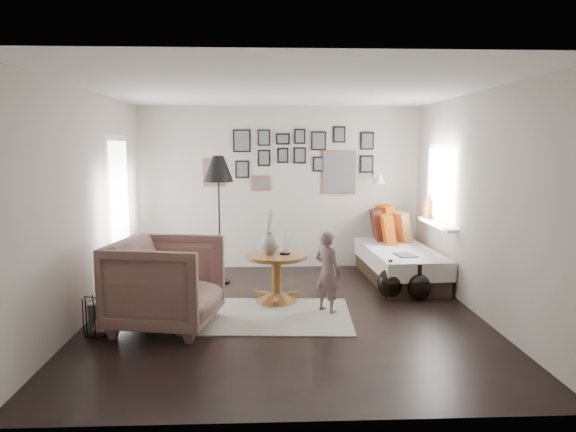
{
  "coord_description": "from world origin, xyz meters",
  "views": [
    {
      "loc": [
        -0.23,
        -5.85,
        1.97
      ],
      "look_at": [
        0.05,
        0.5,
        1.1
      ],
      "focal_mm": 32.0,
      "sensor_mm": 36.0,
      "label": 1
    }
  ],
  "objects_px": {
    "daybed": "(396,257)",
    "child": "(327,272)",
    "vase": "(270,241)",
    "floor_lamp": "(218,174)",
    "pedestal_table": "(276,280)",
    "demijohn_large": "(390,283)",
    "demijohn_small": "(419,287)",
    "magazine_basket": "(99,316)",
    "armchair": "(166,283)"
  },
  "relations": [
    {
      "from": "armchair",
      "to": "demijohn_large",
      "type": "relative_size",
      "value": 2.11
    },
    {
      "from": "vase",
      "to": "armchair",
      "type": "height_order",
      "value": "vase"
    },
    {
      "from": "vase",
      "to": "child",
      "type": "xyz_separation_m",
      "value": [
        0.68,
        -0.45,
        -0.29
      ]
    },
    {
      "from": "daybed",
      "to": "child",
      "type": "bearing_deg",
      "value": -131.02
    },
    {
      "from": "daybed",
      "to": "magazine_basket",
      "type": "height_order",
      "value": "daybed"
    },
    {
      "from": "demijohn_large",
      "to": "child",
      "type": "relative_size",
      "value": 0.52
    },
    {
      "from": "vase",
      "to": "floor_lamp",
      "type": "relative_size",
      "value": 0.3
    },
    {
      "from": "daybed",
      "to": "demijohn_large",
      "type": "relative_size",
      "value": 4.3
    },
    {
      "from": "vase",
      "to": "demijohn_small",
      "type": "height_order",
      "value": "vase"
    },
    {
      "from": "daybed",
      "to": "magazine_basket",
      "type": "bearing_deg",
      "value": -152.76
    },
    {
      "from": "daybed",
      "to": "vase",
      "type": "bearing_deg",
      "value": -152.68
    },
    {
      "from": "vase",
      "to": "demijohn_large",
      "type": "height_order",
      "value": "vase"
    },
    {
      "from": "armchair",
      "to": "demijohn_small",
      "type": "height_order",
      "value": "armchair"
    },
    {
      "from": "pedestal_table",
      "to": "floor_lamp",
      "type": "bearing_deg",
      "value": 129.88
    },
    {
      "from": "magazine_basket",
      "to": "demijohn_small",
      "type": "height_order",
      "value": "demijohn_small"
    },
    {
      "from": "pedestal_table",
      "to": "floor_lamp",
      "type": "height_order",
      "value": "floor_lamp"
    },
    {
      "from": "pedestal_table",
      "to": "armchair",
      "type": "bearing_deg",
      "value": -144.34
    },
    {
      "from": "floor_lamp",
      "to": "demijohn_large",
      "type": "height_order",
      "value": "floor_lamp"
    },
    {
      "from": "vase",
      "to": "demijohn_large",
      "type": "bearing_deg",
      "value": 2.69
    },
    {
      "from": "magazine_basket",
      "to": "pedestal_table",
      "type": "bearing_deg",
      "value": 28.32
    },
    {
      "from": "daybed",
      "to": "demijohn_small",
      "type": "relative_size",
      "value": 4.72
    },
    {
      "from": "vase",
      "to": "child",
      "type": "distance_m",
      "value": 0.86
    },
    {
      "from": "armchair",
      "to": "floor_lamp",
      "type": "distance_m",
      "value": 2.17
    },
    {
      "from": "daybed",
      "to": "child",
      "type": "xyz_separation_m",
      "value": [
        -1.23,
        -1.55,
        0.17
      ]
    },
    {
      "from": "child",
      "to": "demijohn_small",
      "type": "bearing_deg",
      "value": -114.52
    },
    {
      "from": "daybed",
      "to": "demijohn_large",
      "type": "distance_m",
      "value": 1.09
    },
    {
      "from": "daybed",
      "to": "child",
      "type": "relative_size",
      "value": 2.24
    },
    {
      "from": "child",
      "to": "armchair",
      "type": "bearing_deg",
      "value": 60.86
    },
    {
      "from": "pedestal_table",
      "to": "armchair",
      "type": "xyz_separation_m",
      "value": [
        -1.22,
        -0.87,
        0.21
      ]
    },
    {
      "from": "pedestal_table",
      "to": "magazine_basket",
      "type": "xyz_separation_m",
      "value": [
        -1.9,
        -1.02,
        -0.09
      ]
    },
    {
      "from": "magazine_basket",
      "to": "demijohn_small",
      "type": "xyz_separation_m",
      "value": [
        3.73,
        1.0,
        -0.01
      ]
    },
    {
      "from": "demijohn_large",
      "to": "child",
      "type": "bearing_deg",
      "value": -149.22
    },
    {
      "from": "floor_lamp",
      "to": "child",
      "type": "bearing_deg",
      "value": -44.89
    },
    {
      "from": "demijohn_small",
      "to": "daybed",
      "type": "bearing_deg",
      "value": 90.35
    },
    {
      "from": "magazine_basket",
      "to": "demijohn_small",
      "type": "distance_m",
      "value": 3.86
    },
    {
      "from": "floor_lamp",
      "to": "demijohn_small",
      "type": "xyz_separation_m",
      "value": [
        2.63,
        -0.98,
        -1.41
      ]
    },
    {
      "from": "pedestal_table",
      "to": "vase",
      "type": "xyz_separation_m",
      "value": [
        -0.08,
        0.02,
        0.5
      ]
    },
    {
      "from": "magazine_basket",
      "to": "demijohn_small",
      "type": "relative_size",
      "value": 0.83
    },
    {
      "from": "magazine_basket",
      "to": "child",
      "type": "height_order",
      "value": "child"
    },
    {
      "from": "demijohn_large",
      "to": "child",
      "type": "xyz_separation_m",
      "value": [
        -0.88,
        -0.53,
        0.29
      ]
    },
    {
      "from": "floor_lamp",
      "to": "child",
      "type": "relative_size",
      "value": 1.86
    },
    {
      "from": "vase",
      "to": "magazine_basket",
      "type": "relative_size",
      "value": 1.45
    },
    {
      "from": "pedestal_table",
      "to": "demijohn_small",
      "type": "distance_m",
      "value": 1.83
    },
    {
      "from": "pedestal_table",
      "to": "daybed",
      "type": "xyz_separation_m",
      "value": [
        1.82,
        1.12,
        0.03
      ]
    },
    {
      "from": "magazine_basket",
      "to": "child",
      "type": "distance_m",
      "value": 2.58
    },
    {
      "from": "daybed",
      "to": "demijohn_large",
      "type": "bearing_deg",
      "value": -111.18
    },
    {
      "from": "demijohn_small",
      "to": "child",
      "type": "relative_size",
      "value": 0.47
    },
    {
      "from": "armchair",
      "to": "child",
      "type": "distance_m",
      "value": 1.86
    },
    {
      "from": "daybed",
      "to": "demijohn_small",
      "type": "height_order",
      "value": "daybed"
    },
    {
      "from": "magazine_basket",
      "to": "child",
      "type": "relative_size",
      "value": 0.39
    }
  ]
}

